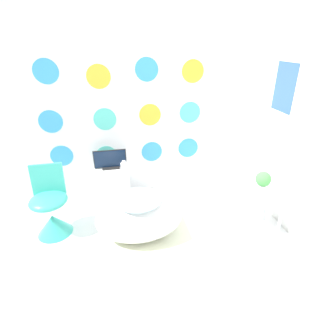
% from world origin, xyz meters
% --- Properties ---
extents(ground_plane, '(12.00, 12.00, 0.00)m').
position_xyz_m(ground_plane, '(0.00, 0.00, 0.00)').
color(ground_plane, white).
extents(wall_back_dotted, '(4.45, 0.05, 2.60)m').
position_xyz_m(wall_back_dotted, '(0.00, 1.79, 1.30)').
color(wall_back_dotted, white).
rests_on(wall_back_dotted, ground_plane).
extents(wall_right, '(0.06, 2.77, 2.60)m').
position_xyz_m(wall_right, '(1.75, 0.89, 1.30)').
color(wall_right, silver).
rests_on(wall_right, ground_plane).
extents(rug, '(1.03, 0.92, 0.01)m').
position_xyz_m(rug, '(0.08, 0.54, 0.00)').
color(rug, silver).
rests_on(rug, ground_plane).
extents(bathtub, '(0.96, 0.60, 0.51)m').
position_xyz_m(bathtub, '(0.04, 0.71, 0.26)').
color(bathtub, white).
rests_on(bathtub, ground_plane).
extents(chair, '(0.41, 0.41, 0.80)m').
position_xyz_m(chair, '(-0.93, 0.97, 0.27)').
color(chair, '#38B2A3').
rests_on(chair, ground_plane).
extents(tv_cabinet, '(0.45, 0.41, 0.49)m').
position_xyz_m(tv_cabinet, '(-0.25, 1.54, 0.25)').
color(tv_cabinet, silver).
rests_on(tv_cabinet, ground_plane).
extents(tv, '(0.42, 0.12, 0.25)m').
position_xyz_m(tv, '(-0.25, 1.54, 0.60)').
color(tv, black).
rests_on(tv, tv_cabinet).
extents(vase, '(0.09, 0.09, 0.15)m').
position_xyz_m(vase, '(-0.08, 1.40, 0.56)').
color(vase, white).
rests_on(vase, tv_cabinet).
extents(side_table, '(0.45, 0.35, 0.55)m').
position_xyz_m(side_table, '(1.36, 0.54, 0.44)').
color(side_table, silver).
rests_on(side_table, ground_plane).
extents(potted_plant_left, '(0.16, 0.16, 0.22)m').
position_xyz_m(potted_plant_left, '(1.36, 0.54, 0.67)').
color(potted_plant_left, white).
rests_on(potted_plant_left, side_table).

